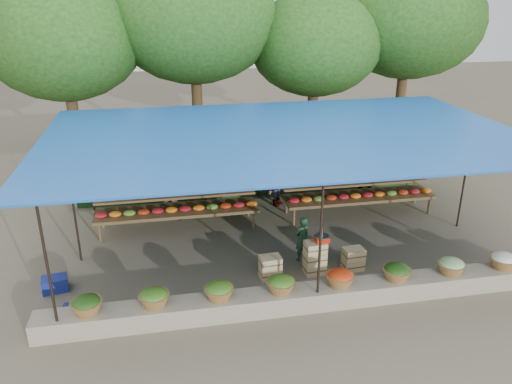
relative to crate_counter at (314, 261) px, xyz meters
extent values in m
plane|color=brown|center=(-0.33, 1.57, -0.31)|extent=(60.00, 60.00, 0.00)
cube|color=#736B5C|center=(-0.33, -1.18, -0.11)|extent=(10.60, 0.55, 0.40)
cylinder|color=black|center=(-5.13, -1.33, 1.09)|extent=(0.05, 0.05, 2.80)
cylinder|color=black|center=(-0.33, -1.33, 1.09)|extent=(0.05, 0.05, 2.80)
cylinder|color=black|center=(-5.13, 1.57, 1.09)|extent=(0.05, 0.05, 2.80)
cylinder|color=black|center=(4.47, 1.57, 1.09)|extent=(0.05, 0.05, 2.80)
cylinder|color=black|center=(-5.13, 4.47, 1.09)|extent=(0.05, 0.05, 2.80)
cylinder|color=black|center=(-0.33, 4.47, 1.09)|extent=(0.05, 0.05, 2.80)
cylinder|color=black|center=(4.47, 4.47, 1.09)|extent=(0.05, 0.05, 2.80)
cube|color=#1650AA|center=(-0.33, 1.57, 2.49)|extent=(10.80, 6.60, 0.04)
cube|color=#1650AA|center=(-0.33, -0.43, 2.31)|extent=(10.80, 2.19, 0.26)
cube|color=#1650AA|center=(-0.33, 3.57, 2.31)|extent=(10.80, 2.19, 0.26)
cylinder|color=#A0A1A6|center=(-0.33, 2.97, 1.71)|extent=(9.60, 0.01, 0.01)
ellipsoid|color=yellow|center=(-4.83, 2.97, 1.43)|extent=(0.23, 0.17, 0.30)
ellipsoid|color=yellow|center=(-4.38, 2.97, 1.43)|extent=(0.23, 0.17, 0.30)
ellipsoid|color=yellow|center=(-3.93, 2.97, 1.43)|extent=(0.23, 0.17, 0.30)
ellipsoid|color=yellow|center=(-3.48, 2.97, 1.43)|extent=(0.23, 0.17, 0.30)
ellipsoid|color=yellow|center=(-3.03, 2.97, 1.43)|extent=(0.23, 0.17, 0.30)
ellipsoid|color=yellow|center=(-2.58, 2.97, 1.43)|extent=(0.23, 0.17, 0.30)
ellipsoid|color=yellow|center=(-2.13, 2.97, 1.43)|extent=(0.23, 0.17, 0.30)
ellipsoid|color=yellow|center=(-1.68, 2.97, 1.43)|extent=(0.23, 0.17, 0.30)
ellipsoid|color=yellow|center=(-1.23, 2.97, 1.43)|extent=(0.23, 0.17, 0.30)
ellipsoid|color=yellow|center=(-0.78, 2.97, 1.43)|extent=(0.23, 0.17, 0.30)
ellipsoid|color=yellow|center=(-0.33, 2.97, 1.43)|extent=(0.23, 0.17, 0.30)
ellipsoid|color=yellow|center=(0.12, 2.97, 1.43)|extent=(0.23, 0.17, 0.30)
ellipsoid|color=yellow|center=(0.57, 2.97, 1.43)|extent=(0.23, 0.17, 0.30)
ellipsoid|color=yellow|center=(1.02, 2.97, 1.43)|extent=(0.23, 0.17, 0.30)
ellipsoid|color=yellow|center=(1.47, 2.97, 1.43)|extent=(0.23, 0.17, 0.30)
ellipsoid|color=yellow|center=(1.92, 2.97, 1.43)|extent=(0.23, 0.17, 0.30)
ellipsoid|color=yellow|center=(2.37, 2.97, 1.43)|extent=(0.23, 0.17, 0.30)
ellipsoid|color=yellow|center=(2.82, 2.97, 1.43)|extent=(0.23, 0.17, 0.30)
ellipsoid|color=yellow|center=(3.27, 2.97, 1.43)|extent=(0.23, 0.17, 0.30)
ellipsoid|color=yellow|center=(3.72, 2.97, 1.43)|extent=(0.23, 0.17, 0.30)
ellipsoid|color=yellow|center=(4.17, 2.97, 1.43)|extent=(0.23, 0.17, 0.30)
ellipsoid|color=#204512|center=(-4.63, -1.18, 0.31)|extent=(0.52, 0.52, 0.23)
ellipsoid|color=#396A1C|center=(-3.43, -1.18, 0.31)|extent=(0.52, 0.52, 0.23)
ellipsoid|color=#396A1C|center=(-2.23, -1.18, 0.31)|extent=(0.52, 0.52, 0.23)
ellipsoid|color=#396A1C|center=(-1.03, -1.18, 0.31)|extent=(0.52, 0.52, 0.23)
ellipsoid|color=#B62E0F|center=(0.17, -1.18, 0.31)|extent=(0.52, 0.52, 0.23)
ellipsoid|color=#204512|center=(1.37, -1.18, 0.31)|extent=(0.52, 0.52, 0.23)
ellipsoid|color=#81B470|center=(2.57, -1.18, 0.31)|extent=(0.52, 0.52, 0.23)
ellipsoid|color=silver|center=(3.77, -1.18, 0.31)|extent=(0.52, 0.52, 0.23)
cube|color=#1B4619|center=(-0.33, 4.72, 0.94)|extent=(10.60, 0.06, 2.50)
cylinder|color=#382314|center=(-5.83, 7.37, 1.67)|extent=(0.36, 0.36, 3.97)
ellipsoid|color=#103C11|center=(-5.83, 7.37, 4.15)|extent=(4.77, 4.77, 3.69)
cylinder|color=#382314|center=(-1.83, 7.77, 1.93)|extent=(0.36, 0.36, 4.48)
ellipsoid|color=#103C11|center=(-1.83, 7.77, 4.73)|extent=(5.39, 5.39, 4.17)
cylinder|color=#382314|center=(2.17, 7.47, 1.55)|extent=(0.36, 0.36, 3.71)
ellipsoid|color=#103C11|center=(2.17, 7.47, 3.87)|extent=(4.47, 4.47, 3.45)
cylinder|color=#382314|center=(5.67, 7.87, 1.87)|extent=(0.36, 0.36, 4.35)
ellipsoid|color=#103C11|center=(5.67, 7.87, 4.59)|extent=(5.24, 5.24, 4.05)
cube|color=#4A361D|center=(-2.83, 2.87, 0.19)|extent=(4.20, 0.95, 0.08)
cube|color=#4A361D|center=(-2.83, 3.17, 0.47)|extent=(4.20, 0.35, 0.06)
cylinder|color=#4A361D|center=(-4.78, 2.47, -0.06)|extent=(0.06, 0.06, 0.50)
cylinder|color=#4A361D|center=(-0.88, 2.47, -0.06)|extent=(0.06, 0.06, 0.50)
cylinder|color=#4A361D|center=(-4.78, 3.27, -0.06)|extent=(0.06, 0.06, 0.50)
cylinder|color=#4A361D|center=(-0.88, 3.27, -0.06)|extent=(0.06, 0.06, 0.50)
ellipsoid|color=#A8181E|center=(-4.73, 2.72, 0.29)|extent=(0.31, 0.26, 0.13)
ellipsoid|color=#5F922D|center=(-4.73, 3.17, 0.56)|extent=(0.26, 0.22, 0.12)
ellipsoid|color=orange|center=(-4.38, 2.72, 0.29)|extent=(0.31, 0.26, 0.13)
ellipsoid|color=#B62E0F|center=(-4.38, 3.17, 0.56)|extent=(0.26, 0.22, 0.12)
ellipsoid|color=#5F922D|center=(-4.03, 2.72, 0.29)|extent=(0.31, 0.26, 0.13)
ellipsoid|color=#A8181E|center=(-4.03, 3.17, 0.56)|extent=(0.26, 0.22, 0.12)
ellipsoid|color=#B62E0F|center=(-3.68, 2.72, 0.29)|extent=(0.31, 0.26, 0.13)
ellipsoid|color=orange|center=(-3.68, 3.17, 0.56)|extent=(0.26, 0.22, 0.12)
ellipsoid|color=#A8181E|center=(-3.33, 2.72, 0.29)|extent=(0.31, 0.26, 0.13)
ellipsoid|color=#A8181E|center=(-3.33, 3.17, 0.56)|extent=(0.26, 0.22, 0.12)
ellipsoid|color=orange|center=(-2.98, 2.72, 0.29)|extent=(0.31, 0.26, 0.13)
ellipsoid|color=orange|center=(-2.98, 3.17, 0.56)|extent=(0.26, 0.22, 0.12)
ellipsoid|color=#A8181E|center=(-2.63, 2.72, 0.29)|extent=(0.31, 0.26, 0.13)
ellipsoid|color=#5F922D|center=(-2.63, 3.17, 0.56)|extent=(0.26, 0.22, 0.12)
ellipsoid|color=orange|center=(-2.28, 2.72, 0.29)|extent=(0.31, 0.26, 0.13)
ellipsoid|color=#B62E0F|center=(-2.28, 3.17, 0.56)|extent=(0.26, 0.22, 0.12)
ellipsoid|color=#5F922D|center=(-1.93, 2.72, 0.29)|extent=(0.31, 0.26, 0.13)
ellipsoid|color=#A8181E|center=(-1.93, 3.17, 0.56)|extent=(0.26, 0.22, 0.12)
ellipsoid|color=#B62E0F|center=(-1.58, 2.72, 0.29)|extent=(0.31, 0.26, 0.13)
ellipsoid|color=orange|center=(-1.58, 3.17, 0.56)|extent=(0.26, 0.22, 0.12)
ellipsoid|color=#A8181E|center=(-1.23, 2.72, 0.29)|extent=(0.31, 0.26, 0.13)
ellipsoid|color=#A8181E|center=(-1.23, 3.17, 0.56)|extent=(0.26, 0.22, 0.12)
ellipsoid|color=orange|center=(-0.88, 2.72, 0.29)|extent=(0.31, 0.26, 0.13)
ellipsoid|color=orange|center=(-0.88, 3.17, 0.56)|extent=(0.26, 0.22, 0.12)
cube|color=#4A361D|center=(2.17, 2.87, 0.19)|extent=(4.20, 0.95, 0.08)
cube|color=#4A361D|center=(2.17, 3.17, 0.47)|extent=(4.20, 0.35, 0.06)
cylinder|color=#4A361D|center=(0.22, 2.47, -0.06)|extent=(0.06, 0.06, 0.50)
cylinder|color=#4A361D|center=(4.12, 2.47, -0.06)|extent=(0.06, 0.06, 0.50)
cylinder|color=#4A361D|center=(0.22, 3.27, -0.06)|extent=(0.06, 0.06, 0.50)
cylinder|color=#4A361D|center=(4.12, 3.27, -0.06)|extent=(0.06, 0.06, 0.50)
ellipsoid|color=#A8181E|center=(0.27, 2.72, 0.29)|extent=(0.31, 0.26, 0.13)
ellipsoid|color=#5F922D|center=(0.27, 3.17, 0.56)|extent=(0.26, 0.22, 0.12)
ellipsoid|color=orange|center=(0.62, 2.72, 0.29)|extent=(0.31, 0.26, 0.13)
ellipsoid|color=#B62E0F|center=(0.62, 3.17, 0.56)|extent=(0.26, 0.22, 0.12)
ellipsoid|color=#5F922D|center=(0.97, 2.72, 0.29)|extent=(0.31, 0.26, 0.13)
ellipsoid|color=#A8181E|center=(0.97, 3.17, 0.56)|extent=(0.26, 0.22, 0.12)
ellipsoid|color=#B62E0F|center=(1.32, 2.72, 0.29)|extent=(0.31, 0.26, 0.13)
ellipsoid|color=orange|center=(1.32, 3.17, 0.56)|extent=(0.26, 0.22, 0.12)
ellipsoid|color=#A8181E|center=(1.67, 2.72, 0.29)|extent=(0.31, 0.26, 0.13)
ellipsoid|color=#A8181E|center=(1.67, 3.17, 0.56)|extent=(0.26, 0.22, 0.12)
ellipsoid|color=orange|center=(2.02, 2.72, 0.29)|extent=(0.31, 0.26, 0.13)
ellipsoid|color=orange|center=(2.02, 3.17, 0.56)|extent=(0.26, 0.22, 0.12)
ellipsoid|color=#A8181E|center=(2.37, 2.72, 0.29)|extent=(0.31, 0.26, 0.13)
ellipsoid|color=#5F922D|center=(2.37, 3.17, 0.56)|extent=(0.26, 0.22, 0.12)
ellipsoid|color=orange|center=(2.72, 2.72, 0.29)|extent=(0.31, 0.26, 0.13)
ellipsoid|color=#B62E0F|center=(2.72, 3.17, 0.56)|extent=(0.26, 0.22, 0.12)
ellipsoid|color=#5F922D|center=(3.07, 2.72, 0.29)|extent=(0.31, 0.26, 0.13)
ellipsoid|color=#A8181E|center=(3.07, 3.17, 0.56)|extent=(0.26, 0.22, 0.12)
ellipsoid|color=#B62E0F|center=(3.42, 2.72, 0.29)|extent=(0.31, 0.26, 0.13)
ellipsoid|color=orange|center=(3.42, 3.17, 0.56)|extent=(0.26, 0.22, 0.12)
ellipsoid|color=#A8181E|center=(3.77, 2.72, 0.29)|extent=(0.31, 0.26, 0.13)
ellipsoid|color=#A8181E|center=(3.77, 3.17, 0.56)|extent=(0.26, 0.22, 0.12)
ellipsoid|color=orange|center=(4.12, 2.72, 0.29)|extent=(0.31, 0.26, 0.13)
ellipsoid|color=orange|center=(4.12, 3.17, 0.56)|extent=(0.26, 0.22, 0.12)
cube|color=tan|center=(-0.97, 0.00, -0.19)|extent=(0.47, 0.37, 0.25)
cube|color=tan|center=(-0.97, 0.00, 0.07)|extent=(0.47, 0.37, 0.25)
cube|color=tan|center=(0.03, 0.00, -0.19)|extent=(0.47, 0.37, 0.25)
cube|color=tan|center=(0.03, 0.00, 0.07)|extent=(0.47, 0.37, 0.25)
cube|color=tan|center=(0.03, 0.00, 0.33)|extent=(0.47, 0.37, 0.25)
cube|color=tan|center=(0.93, 0.00, -0.19)|extent=(0.47, 0.37, 0.25)
cube|color=tan|center=(0.93, 0.00, 0.07)|extent=(0.47, 0.37, 0.25)
cube|color=red|center=(0.17, 0.00, 0.52)|extent=(0.29, 0.25, 0.12)
cylinder|color=#A0A1A6|center=(0.17, 0.00, 0.59)|extent=(0.31, 0.31, 0.03)
cylinder|color=#A0A1A6|center=(0.17, 0.00, 0.68)|extent=(0.03, 0.03, 0.21)
imported|color=#173420|center=(-0.09, 0.62, 0.23)|extent=(0.47, 0.40, 1.08)
imported|color=slate|center=(-2.96, 3.40, 0.53)|extent=(0.96, 0.84, 1.68)
imported|color=slate|center=(0.12, 3.86, 0.47)|extent=(1.14, 1.11, 1.56)
imported|color=slate|center=(2.74, 3.80, 0.61)|extent=(1.17, 0.84, 1.85)
cube|color=navy|center=(-4.87, -0.88, -0.15)|extent=(0.59, 0.45, 0.33)
cube|color=navy|center=(-5.49, 0.36, -0.16)|extent=(0.56, 0.45, 0.30)
camera|label=1|loc=(-3.06, -9.19, 5.50)|focal=35.00mm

